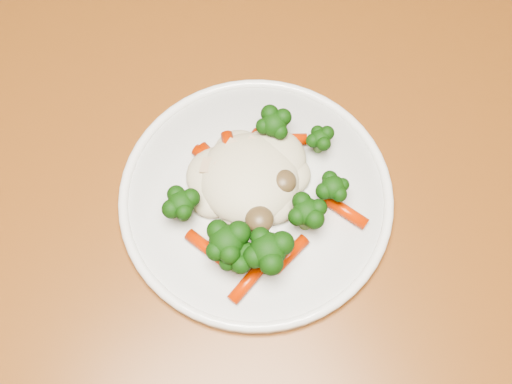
{
  "coord_description": "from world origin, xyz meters",
  "views": [
    {
      "loc": [
        0.12,
        -0.24,
        1.34
      ],
      "look_at": [
        0.23,
        -0.01,
        0.77
      ],
      "focal_mm": 45.0,
      "sensor_mm": 36.0,
      "label": 1
    }
  ],
  "objects": [
    {
      "name": "dining_table",
      "position": [
        0.22,
        -0.03,
        0.66
      ],
      "size": [
        1.38,
        1.02,
        0.75
      ],
      "rotation": [
        0.0,
        0.0,
        0.15
      ],
      "color": "brown",
      "rests_on": "ground"
    },
    {
      "name": "meal",
      "position": [
        0.23,
        -0.01,
        0.78
      ],
      "size": [
        0.19,
        0.17,
        0.05
      ],
      "color": "beige",
      "rests_on": "plate"
    },
    {
      "name": "plate",
      "position": [
        0.23,
        -0.01,
        0.76
      ],
      "size": [
        0.27,
        0.27,
        0.01
      ],
      "primitive_type": "cylinder",
      "color": "white",
      "rests_on": "dining_table"
    }
  ]
}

